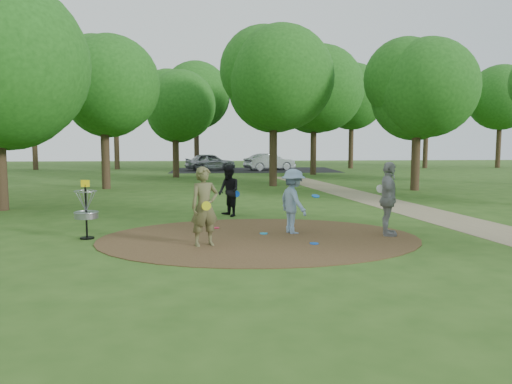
{
  "coord_description": "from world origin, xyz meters",
  "views": [
    {
      "loc": [
        -1.05,
        -12.83,
        2.56
      ],
      "look_at": [
        0.0,
        1.2,
        1.1
      ],
      "focal_mm": 35.0,
      "sensor_mm": 36.0,
      "label": 1
    }
  ],
  "objects": [
    {
      "name": "ground",
      "position": [
        0.0,
        0.0,
        0.0
      ],
      "size": [
        100.0,
        100.0,
        0.0
      ],
      "primitive_type": "plane",
      "color": "#2D5119",
      "rests_on": "ground"
    },
    {
      "name": "tree_ring",
      "position": [
        0.52,
        9.2,
        5.17
      ],
      "size": [
        36.91,
        45.76,
        9.31
      ],
      "color": "#332316",
      "rests_on": "ground"
    },
    {
      "name": "disc_golf_basket",
      "position": [
        -4.5,
        0.3,
        0.87
      ],
      "size": [
        0.63,
        0.63,
        1.54
      ],
      "color": "black",
      "rests_on": "ground"
    },
    {
      "name": "dirt_clearing",
      "position": [
        0.0,
        0.0,
        0.01
      ],
      "size": [
        8.4,
        8.4,
        0.02
      ],
      "primitive_type": "cylinder",
      "color": "#47301C",
      "rests_on": "ground"
    },
    {
      "name": "footpath",
      "position": [
        6.5,
        2.0,
        0.01
      ],
      "size": [
        7.55,
        39.89,
        0.01
      ],
      "primitive_type": "cube",
      "rotation": [
        0.0,
        0.0,
        0.14
      ],
      "color": "#8C7A5B",
      "rests_on": "ground"
    },
    {
      "name": "parking_lot",
      "position": [
        2.0,
        30.0,
        0.0
      ],
      "size": [
        14.0,
        8.0,
        0.01
      ],
      "primitive_type": "cube",
      "color": "black",
      "rests_on": "ground"
    },
    {
      "name": "disc_ground_blue",
      "position": [
        1.28,
        -0.88,
        0.03
      ],
      "size": [
        0.22,
        0.22,
        0.02
      ],
      "primitive_type": "cylinder",
      "color": "blue",
      "rests_on": "dirt_clearing"
    },
    {
      "name": "disc_ground_cyan",
      "position": [
        0.16,
        0.53,
        0.03
      ],
      "size": [
        0.22,
        0.22,
        0.02
      ],
      "primitive_type": "cylinder",
      "color": "#1A9AD7",
      "rests_on": "dirt_clearing"
    },
    {
      "name": "player_throwing_with_disc",
      "position": [
        0.98,
        0.61,
        0.89
      ],
      "size": [
        1.26,
        1.31,
        1.78
      ],
      "color": "#839FC3",
      "rests_on": "ground"
    },
    {
      "name": "player_waiting_with_disc",
      "position": [
        3.46,
        0.08,
        1.0
      ],
      "size": [
        0.77,
        1.26,
        2.0
      ],
      "color": "gray",
      "rests_on": "ground"
    },
    {
      "name": "player_walking_with_disc",
      "position": [
        -0.72,
        3.92,
        0.85
      ],
      "size": [
        0.96,
        1.03,
        1.7
      ],
      "color": "black",
      "rests_on": "ground"
    },
    {
      "name": "car_right",
      "position": [
        3.32,
        29.63,
        0.71
      ],
      "size": [
        4.59,
        2.99,
        1.43
      ],
      "primitive_type": "imported",
      "rotation": [
        0.0,
        0.0,
        1.94
      ],
      "color": "#999DA0",
      "rests_on": "ground"
    },
    {
      "name": "player_observer_with_disc",
      "position": [
        -1.4,
        -0.86,
        0.97
      ],
      "size": [
        0.83,
        0.69,
        1.93
      ],
      "color": "brown",
      "rests_on": "ground"
    },
    {
      "name": "car_left",
      "position": [
        -1.76,
        30.03,
        0.73
      ],
      "size": [
        4.55,
        2.68,
        1.45
      ],
      "primitive_type": "imported",
      "rotation": [
        0.0,
        0.0,
        1.81
      ],
      "color": "#9C9DA3",
      "rests_on": "ground"
    },
    {
      "name": "disc_ground_red",
      "position": [
        -1.15,
        1.53,
        0.03
      ],
      "size": [
        0.22,
        0.22,
        0.02
      ],
      "primitive_type": "cylinder",
      "color": "red",
      "rests_on": "dirt_clearing"
    }
  ]
}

